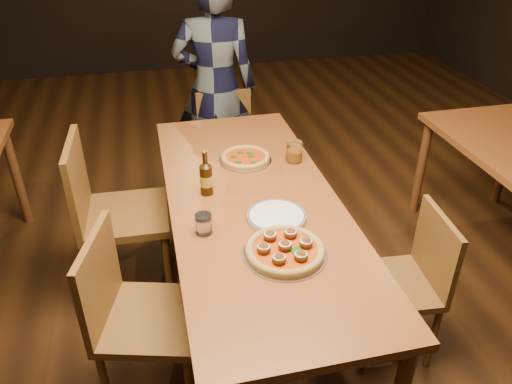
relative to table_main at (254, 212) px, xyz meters
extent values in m
plane|color=black|center=(0.00, 0.00, -0.68)|extent=(9.00, 9.00, 0.00)
cube|color=brown|center=(0.00, 0.00, 0.05)|extent=(0.80, 2.00, 0.04)
cylinder|color=brown|center=(-0.34, 0.94, -0.32)|extent=(0.06, 0.06, 0.71)
cylinder|color=brown|center=(0.34, 0.94, -0.32)|extent=(0.06, 0.06, 0.71)
cylinder|color=brown|center=(-1.36, 1.24, -0.32)|extent=(0.06, 0.06, 0.71)
cylinder|color=brown|center=(1.36, 0.74, -0.32)|extent=(0.06, 0.06, 0.71)
cylinder|color=brown|center=(2.04, 0.74, -0.32)|extent=(0.06, 0.06, 0.71)
cylinder|color=#B7B7BF|center=(0.03, -0.44, 0.07)|extent=(0.34, 0.34, 0.01)
cylinder|color=tan|center=(0.03, -0.44, 0.09)|extent=(0.32, 0.32, 0.02)
torus|color=tan|center=(0.03, -0.44, 0.10)|extent=(0.32, 0.32, 0.03)
cylinder|color=#9E2709|center=(0.03, -0.44, 0.10)|extent=(0.26, 0.26, 0.00)
cylinder|color=#B7B7BF|center=(0.04, 0.39, 0.07)|extent=(0.29, 0.29, 0.01)
cylinder|color=tan|center=(0.04, 0.39, 0.09)|extent=(0.26, 0.26, 0.02)
torus|color=tan|center=(0.04, 0.39, 0.09)|extent=(0.27, 0.27, 0.03)
cylinder|color=#9E2709|center=(0.04, 0.39, 0.10)|extent=(0.20, 0.20, 0.00)
cylinder|color=white|center=(0.06, -0.19, 0.08)|extent=(0.26, 0.26, 0.03)
cylinder|color=black|center=(-0.21, 0.10, 0.15)|extent=(0.06, 0.06, 0.15)
cylinder|color=black|center=(-0.21, 0.10, 0.26)|extent=(0.02, 0.02, 0.07)
cylinder|color=gold|center=(-0.21, 0.10, 0.15)|extent=(0.06, 0.06, 0.06)
cylinder|color=white|center=(-0.27, -0.21, 0.12)|extent=(0.07, 0.07, 0.09)
cylinder|color=#A96513|center=(0.30, 0.33, 0.13)|extent=(0.09, 0.09, 0.11)
imported|color=black|center=(0.04, 1.41, 0.13)|extent=(0.66, 0.51, 1.62)
camera|label=1|loc=(-0.44, -1.96, 1.35)|focal=35.00mm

